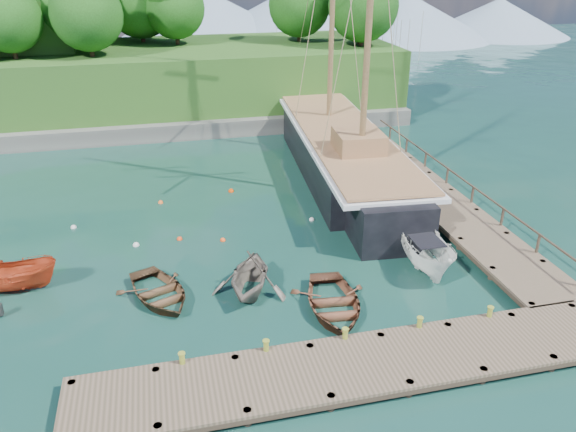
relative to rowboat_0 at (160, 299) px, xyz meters
name	(u,v)px	position (x,y,z in m)	size (l,w,h in m)	color
ground	(266,286)	(4.68, -0.10, 0.00)	(160.00, 160.00, 0.00)	#163C2C
dock_near	(357,366)	(6.68, -6.60, 0.43)	(20.00, 3.20, 1.10)	#4D4131
dock_east	(431,194)	(16.18, 6.90, 0.43)	(3.20, 24.00, 1.10)	#4D4131
bollard_0	(184,376)	(0.68, -5.20, 0.00)	(0.26, 0.26, 0.45)	olive
bollard_1	(267,363)	(3.68, -5.20, 0.00)	(0.26, 0.26, 0.45)	olive
bollard_2	(344,351)	(6.68, -5.20, 0.00)	(0.26, 0.26, 0.45)	olive
bollard_3	(418,339)	(9.68, -5.20, 0.00)	(0.26, 0.26, 0.45)	olive
bollard_4	(487,329)	(12.68, -5.20, 0.00)	(0.26, 0.26, 0.45)	olive
rowboat_0	(160,299)	(0.00, 0.00, 0.00)	(2.99, 4.19, 0.87)	brown
rowboat_1	(250,292)	(3.91, -0.40, 0.00)	(3.33, 3.86, 2.03)	#6D6358
rowboat_2	(333,310)	(7.07, -2.57, 0.00)	(3.27, 4.58, 0.95)	brown
motorboat_orange	(13,290)	(-6.33, 2.16, 0.00)	(1.56, 4.14, 1.60)	#BB3C1B
cabin_boat_white	(424,267)	(12.35, -0.19, 0.00)	(1.91, 5.08, 1.96)	white
schooner	(342,156)	(12.40, 12.39, 1.22)	(7.07, 29.47, 21.93)	black
mooring_buoy_0	(136,246)	(-1.04, 5.17, 0.00)	(0.34, 0.34, 0.34)	silver
mooring_buoy_1	(180,239)	(1.17, 5.33, 0.00)	(0.29, 0.29, 0.29)	#F74215
mooring_buoy_2	(223,241)	(3.35, 4.68, 0.00)	(0.28, 0.28, 0.28)	#F74D16
mooring_buoy_3	(312,220)	(8.51, 5.95, 0.00)	(0.30, 0.30, 0.30)	white
mooring_buoy_4	(161,203)	(0.35, 10.29, 0.00)	(0.30, 0.30, 0.30)	orange
mooring_buoy_5	(231,192)	(4.69, 11.03, 0.00)	(0.35, 0.35, 0.35)	#E03C02
mooring_buoy_6	(74,228)	(-4.36, 8.02, 0.00)	(0.32, 0.32, 0.32)	silver
headland	(44,55)	(-8.19, 31.27, 5.54)	(51.00, 19.31, 12.90)	#474744
distant_ridge	(203,16)	(8.99, 69.90, 4.35)	(117.00, 40.00, 10.00)	#728CA5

